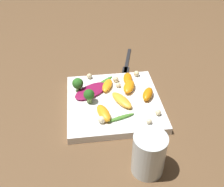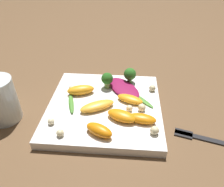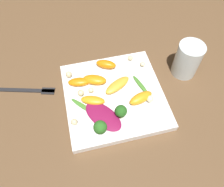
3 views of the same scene
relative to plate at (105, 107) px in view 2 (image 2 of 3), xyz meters
The scene contains 22 objects.
ground_plane 0.01m from the plate, ahead, with size 2.40×2.40×0.00m, color brown.
plate is the anchor object (origin of this frame).
drinking_glass 0.23m from the plate, 168.83° to the right, with size 0.07×0.07×0.10m.
fork 0.23m from the plate, 19.33° to the right, with size 0.16×0.06×0.01m.
radicchio_leaf_0 0.07m from the plate, 54.94° to the left, with size 0.11×0.12×0.01m.
orange_segment_0 0.07m from the plate, 150.53° to the left, with size 0.07×0.04×0.02m.
orange_segment_1 0.06m from the plate, 11.05° to the left, with size 0.07×0.05×0.02m.
orange_segment_2 0.07m from the plate, 50.35° to the right, with size 0.07×0.05×0.02m.
orange_segment_3 0.10m from the plate, 87.72° to the right, with size 0.06×0.05×0.02m.
orange_segment_4 0.03m from the plate, 125.53° to the right, with size 0.08×0.06×0.02m.
orange_segment_5 0.10m from the plate, 32.70° to the right, with size 0.06×0.04×0.02m.
broccoli_floret_0 0.08m from the plate, 93.23° to the left, with size 0.03×0.03×0.04m.
broccoli_floret_1 0.12m from the plate, 59.63° to the left, with size 0.03×0.03×0.04m.
arugula_sprig_0 0.09m from the plate, 11.77° to the left, with size 0.06×0.06×0.00m.
arugula_sprig_1 0.08m from the plate, behind, with size 0.03×0.07×0.01m.
macadamia_nut_0 0.13m from the plate, 28.23° to the left, with size 0.02×0.02×0.02m.
macadamia_nut_1 0.13m from the plate, 143.88° to the right, with size 0.01×0.01×0.01m.
macadamia_nut_2 0.10m from the plate, 153.27° to the left, with size 0.02×0.02×0.02m.
macadamia_nut_3 0.09m from the plate, 11.61° to the right, with size 0.02×0.02×0.02m.
macadamia_nut_4 0.14m from the plate, 38.61° to the right, with size 0.02×0.02×0.02m.
macadamia_nut_5 0.06m from the plate, 19.72° to the right, with size 0.01×0.01×0.01m.
macadamia_nut_6 0.13m from the plate, 125.34° to the right, with size 0.01×0.01×0.01m.
Camera 2 is at (0.05, -0.39, 0.34)m, focal length 35.00 mm.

